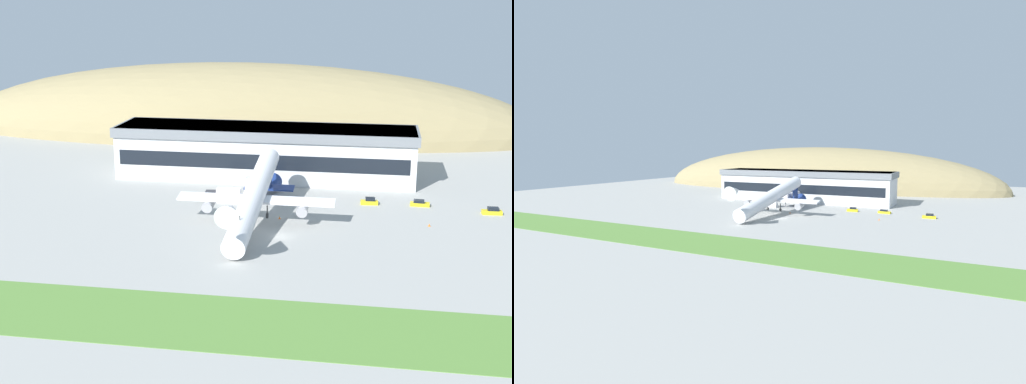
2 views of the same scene
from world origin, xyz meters
The scene contains 12 objects.
ground_plane centered at (0.00, 0.00, 0.00)m, with size 335.65×335.65×0.00m, color #9E9E99.
grass_strip_foreground centered at (0.00, -39.64, 0.04)m, with size 302.09×18.38×0.08m, color #568438.
hill_backdrop centered at (-29.79, 108.32, 0.00)m, with size 207.75×59.00×48.34m, color #8E7F56.
terminal_building centered at (-10.42, 46.63, 7.65)m, with size 77.41×18.41×13.50m.
jetway_0 centered at (-10.01, 29.98, 3.99)m, with size 3.38×14.41×5.43m.
cargo_airplane centered at (-6.47, 6.89, 6.00)m, with size 33.02×54.55×13.43m.
service_car_0 centered at (16.83, 25.90, 0.67)m, with size 4.00×1.92×1.62m.
service_car_1 centered at (28.05, 26.56, 0.58)m, with size 4.42×2.11×1.40m.
service_car_2 centered at (43.31, 22.63, 0.66)m, with size 4.30×1.90×1.59m.
fuel_truck centered at (-16.27, 22.25, 1.56)m, with size 8.38×2.81×3.32m.
traffic_cone_0 centered at (-1.85, 11.54, 0.28)m, with size 0.52×0.52×0.58m.
traffic_cone_1 centered at (29.30, 11.66, 0.28)m, with size 0.52×0.52×0.58m.
Camera 1 is at (17.69, -132.14, 45.66)m, focal length 50.00 mm.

